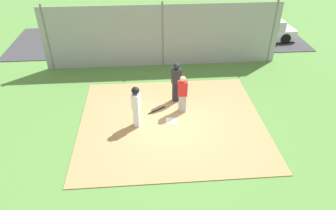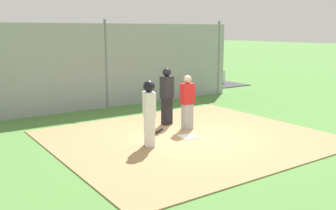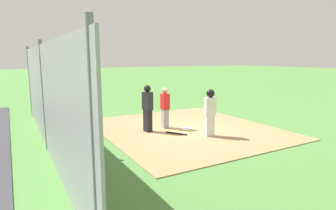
{
  "view_description": "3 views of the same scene",
  "coord_description": "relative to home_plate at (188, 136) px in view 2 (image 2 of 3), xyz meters",
  "views": [
    {
      "loc": [
        0.93,
        9.9,
        7.38
      ],
      "look_at": [
        0.12,
        -0.23,
        0.66
      ],
      "focal_mm": 33.3,
      "sensor_mm": 36.0,
      "label": 1
    },
    {
      "loc": [
        6.3,
        8.15,
        2.98
      ],
      "look_at": [
        0.06,
        -0.89,
        0.8
      ],
      "focal_mm": 40.84,
      "sensor_mm": 36.0,
      "label": 2
    },
    {
      "loc": [
        9.14,
        -6.03,
        2.83
      ],
      "look_at": [
        -0.38,
        -0.62,
        0.98
      ],
      "focal_mm": 30.08,
      "sensor_mm": 36.0,
      "label": 3
    }
  ],
  "objects": [
    {
      "name": "baseball_bat",
      "position": [
        0.54,
        -0.78,
        0.02
      ],
      "size": [
        0.74,
        0.52,
        0.06
      ],
      "primitive_type": "cylinder",
      "rotation": [
        0.0,
        1.57,
        3.73
      ],
      "color": "black",
      "rests_on": "dirt_infield"
    },
    {
      "name": "parked_car_white",
      "position": [
        -6.23,
        -8.17,
        0.57
      ],
      "size": [
        4.29,
        2.08,
        1.28
      ],
      "rotation": [
        0.0,
        0.0,
        0.06
      ],
      "color": "silver",
      "rests_on": "parking_lot"
    },
    {
      "name": "ground_plane",
      "position": [
        0.0,
        0.0,
        -0.04
      ],
      "size": [
        140.0,
        140.0,
        0.0
      ],
      "primitive_type": "plane",
      "color": "#51843D"
    },
    {
      "name": "runner",
      "position": [
        1.34,
        0.12,
        0.97
      ],
      "size": [
        0.36,
        0.44,
        1.7
      ],
      "rotation": [
        0.0,
        0.0,
        2.84
      ],
      "color": "silver",
      "rests_on": "dirt_infield"
    },
    {
      "name": "home_plate",
      "position": [
        0.0,
        0.0,
        0.0
      ],
      "size": [
        0.49,
        0.49,
        0.02
      ],
      "primitive_type": "cube",
      "rotation": [
        0.0,
        0.0,
        -0.11
      ],
      "color": "white",
      "rests_on": "dirt_infield"
    },
    {
      "name": "parked_car_red",
      "position": [
        -0.06,
        -8.78,
        0.57
      ],
      "size": [
        4.37,
        2.26,
        1.28
      ],
      "rotation": [
        0.0,
        0.0,
        3.02
      ],
      "color": "maroon",
      "rests_on": "parking_lot"
    },
    {
      "name": "catcher",
      "position": [
        -0.5,
        -0.69,
        0.84
      ],
      "size": [
        0.4,
        0.29,
        1.63
      ],
      "rotation": [
        0.0,
        0.0,
        1.49
      ],
      "color": "#9E9EA3",
      "rests_on": "dirt_infield"
    },
    {
      "name": "parking_lot",
      "position": [
        0.0,
        -8.75,
        -0.02
      ],
      "size": [
        18.0,
        5.2,
        0.04
      ],
      "primitive_type": "cube",
      "color": "#38383D",
      "rests_on": "ground_plane"
    },
    {
      "name": "dirt_infield",
      "position": [
        0.0,
        0.0,
        -0.03
      ],
      "size": [
        7.2,
        6.4,
        0.03
      ],
      "primitive_type": "cube",
      "color": "#A88456",
      "rests_on": "ground_plane"
    },
    {
      "name": "umpire",
      "position": [
        -0.34,
        -1.53,
        0.93
      ],
      "size": [
        0.42,
        0.32,
        1.79
      ],
      "rotation": [
        0.0,
        0.0,
        1.75
      ],
      "color": "black",
      "rests_on": "dirt_infield"
    },
    {
      "name": "backstop_fence",
      "position": [
        0.0,
        -5.14,
        1.56
      ],
      "size": [
        12.0,
        0.1,
        3.35
      ],
      "color": "#93999E",
      "rests_on": "ground_plane"
    }
  ]
}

